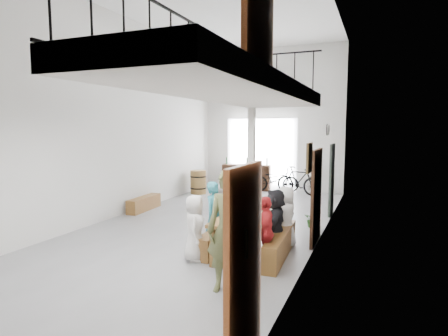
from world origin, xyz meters
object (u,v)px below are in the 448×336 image
at_px(side_bench, 144,204).
at_px(serving_counter, 247,177).
at_px(oak_barrel, 198,182).
at_px(tasting_table, 249,217).
at_px(bicycle_near, 275,180).
at_px(bench_inner, 221,238).
at_px(host_standing, 229,231).

xyz_separation_m(side_bench, serving_counter, (1.60, 4.71, 0.30)).
bearing_deg(oak_barrel, serving_counter, 48.91).
xyz_separation_m(tasting_table, bicycle_near, (-1.33, 7.05, -0.24)).
height_order(bench_inner, serving_counter, serving_counter).
distance_m(side_bench, host_standing, 6.10).
bearing_deg(bicycle_near, tasting_table, -178.46).
xyz_separation_m(tasting_table, side_bench, (-4.10, 2.41, -0.50)).
height_order(side_bench, oak_barrel, oak_barrel).
xyz_separation_m(bench_inner, side_bench, (-3.48, 2.37, -0.01)).
relative_size(bench_inner, oak_barrel, 2.14).
xyz_separation_m(host_standing, bicycle_near, (-1.61, 8.82, -0.45)).
bearing_deg(host_standing, side_bench, 127.26).
distance_m(tasting_table, bench_inner, 0.79).
bearing_deg(host_standing, bench_inner, 107.20).
distance_m(oak_barrel, serving_counter, 2.07).
xyz_separation_m(bench_inner, oak_barrel, (-3.25, 5.52, 0.22)).
bearing_deg(serving_counter, side_bench, -116.84).
bearing_deg(host_standing, bicycle_near, 91.26).
xyz_separation_m(oak_barrel, serving_counter, (1.36, 1.56, 0.07)).
bearing_deg(tasting_table, bicycle_near, 98.78).
bearing_deg(side_bench, oak_barrel, 85.71).
relative_size(bench_inner, serving_counter, 0.98).
bearing_deg(host_standing, tasting_table, 89.94).
xyz_separation_m(side_bench, host_standing, (4.38, -4.18, 0.72)).
distance_m(tasting_table, serving_counter, 7.55).
distance_m(bench_inner, host_standing, 2.14).
bearing_deg(serving_counter, tasting_table, -78.75).
relative_size(serving_counter, bicycle_near, 1.06).
relative_size(tasting_table, side_bench, 1.57).
bearing_deg(oak_barrel, bench_inner, -59.51).
xyz_separation_m(side_bench, oak_barrel, (0.24, 3.15, 0.23)).
xyz_separation_m(oak_barrel, host_standing, (4.14, -7.33, 0.49)).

